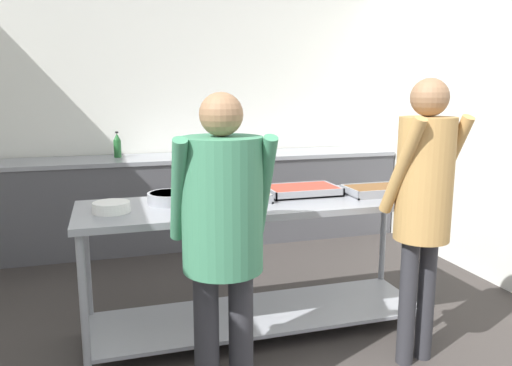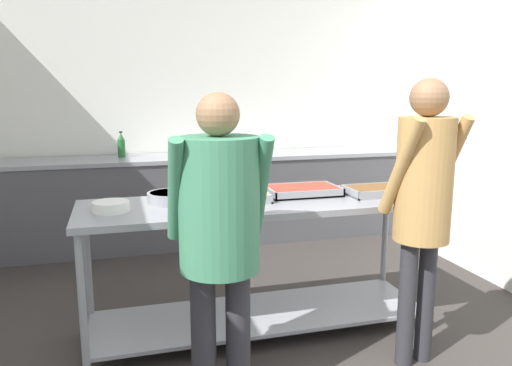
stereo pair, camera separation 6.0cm
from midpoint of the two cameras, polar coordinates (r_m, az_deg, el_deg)
wall_rear at (r=5.52m, az=-7.00°, el=7.76°), size 4.46×0.06×2.65m
wall_right at (r=4.48m, az=27.23°, el=5.99°), size 0.06×4.46×2.65m
back_counter at (r=5.27m, az=-6.18°, el=-1.81°), size 4.30×0.65×0.92m
serving_counter at (r=3.27m, az=1.01°, el=-7.01°), size 2.28×0.71×0.89m
plate_stack at (r=3.03m, az=-15.70°, el=-2.61°), size 0.22×0.22×0.06m
sauce_pan at (r=3.18m, az=-9.26°, el=-1.59°), size 0.42×0.28×0.07m
serving_tray_vegetables at (r=3.22m, az=-1.54°, el=-1.54°), size 0.37×0.33×0.05m
serving_tray_roast at (r=3.41m, az=5.81°, el=-0.88°), size 0.49×0.32×0.05m
serving_tray_greens at (r=3.49m, az=14.16°, el=-0.89°), size 0.42×0.28×0.05m
guest_serving_left at (r=2.46m, az=-3.51°, el=-4.30°), size 0.50×0.40×1.59m
guest_serving_right at (r=2.95m, az=19.13°, el=-0.88°), size 0.44×0.37×1.66m
water_bottle at (r=5.20m, az=-14.82°, el=4.18°), size 0.07×0.07×0.26m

